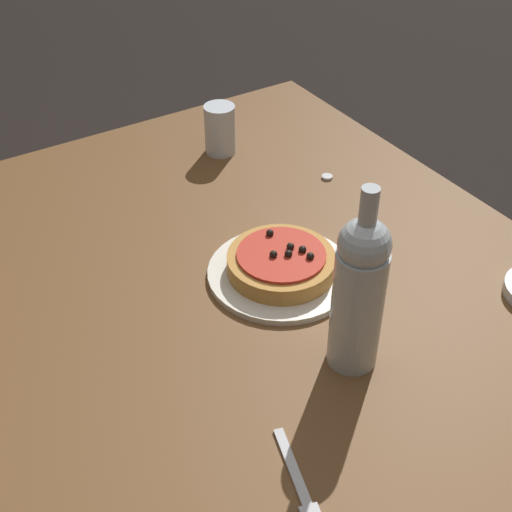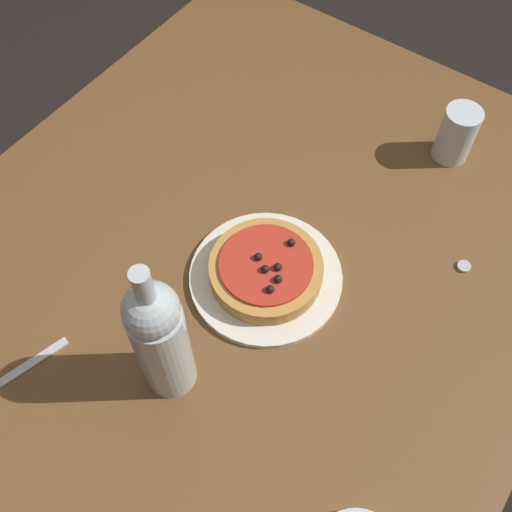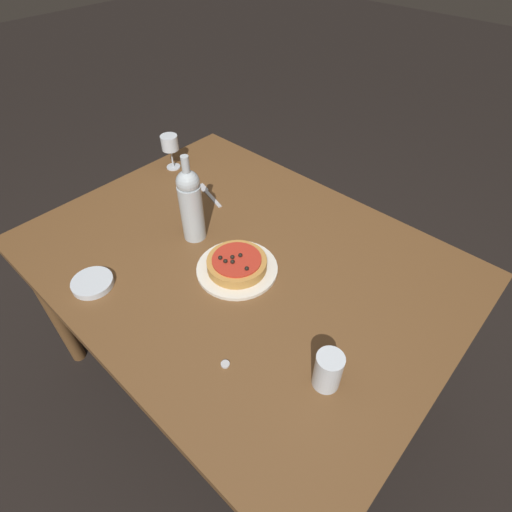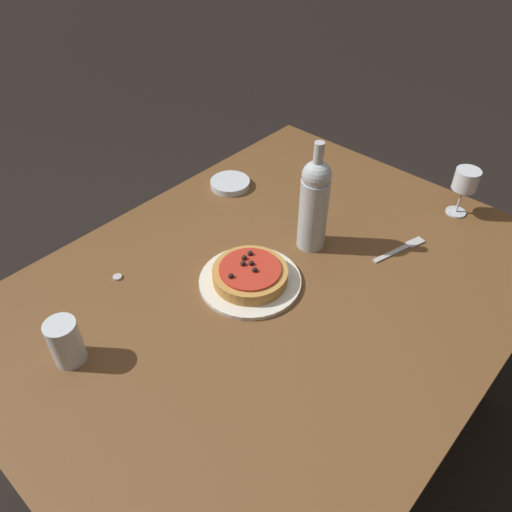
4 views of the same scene
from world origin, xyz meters
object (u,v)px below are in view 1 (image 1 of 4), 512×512
Objects in this scene: pizza at (281,262)px; bottle_cap at (327,177)px; dinner_plate at (281,273)px; fork at (302,490)px; wine_bottle at (359,291)px; dining_table at (268,330)px; water_cup at (220,129)px.

bottle_cap is (-0.22, 0.27, -0.03)m from pizza.
dinner_plate reaches higher than fork.
dinner_plate is 0.27m from wine_bottle.
wine_bottle is 1.79× the size of fork.
dinner_plate reaches higher than dining_table.
dinner_plate is 0.35m from bottle_cap.
dining_table is 0.11m from dinner_plate.
dinner_plate is (-0.04, 0.05, 0.09)m from dining_table.
water_cup is 0.91m from fork.
water_cup reaches higher than dinner_plate.
fork is at bearing -52.92° from wine_bottle.
dining_table is at bearing -51.08° from bottle_cap.
pizza is 0.35m from bottle_cap.
dinner_plate is at bearing -16.53° from water_cup.
bottle_cap is at bearing 128.92° from dining_table.
bottle_cap is at bearing 129.36° from pizza.
pizza is 0.61× the size of wine_bottle.
pizza is at bearing 84.68° from dinner_plate.
pizza is at bearing -50.64° from bottle_cap.
wine_bottle is at bearing -4.99° from pizza.
water_cup is 0.27m from bottle_cap.
dining_table is at bearing -53.42° from pizza.
dinner_plate is at bearing 165.68° from fork.
pizza is at bearing 165.66° from fork.
pizza is at bearing 175.01° from wine_bottle.
dining_table is at bearing -20.81° from water_cup.
dinner_plate is at bearing -50.66° from bottle_cap.
bottle_cap is at bearing 147.26° from wine_bottle.
wine_bottle is at bearing -32.74° from bottle_cap.
water_cup is at bearing 163.47° from dinner_plate.
water_cup reaches higher than fork.
pizza is 0.45m from fork.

